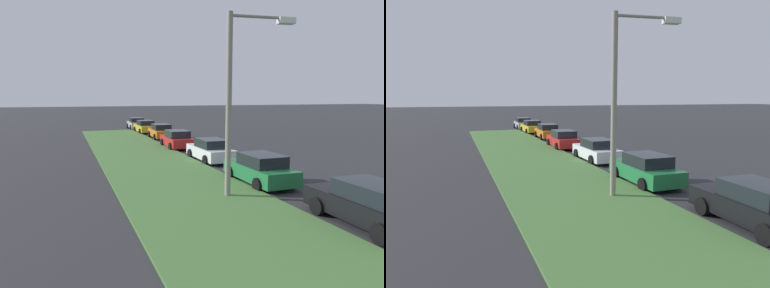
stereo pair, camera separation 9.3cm
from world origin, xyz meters
TOP-DOWN VIEW (x-y plane):
  - grass_median at (10.00, 8.25)m, footprint 60.00×6.00m
  - parked_car_black at (5.49, 3.95)m, footprint 4.34×2.09m
  - parked_car_green at (11.53, 4.37)m, footprint 4.31×2.03m
  - parked_car_white at (17.80, 4.26)m, footprint 4.31×2.04m
  - parked_car_red at (24.05, 4.57)m, footprint 4.35×2.11m
  - parked_car_orange at (30.80, 4.09)m, footprint 4.36×2.14m
  - parked_car_yellow at (36.65, 4.39)m, footprint 4.33×2.07m
  - parked_car_silver at (41.96, 4.40)m, footprint 4.35×2.12m
  - streetlight at (9.85, 6.57)m, footprint 0.66×2.87m

SIDE VIEW (x-z plane):
  - grass_median at x=10.00m, z-range 0.00..0.12m
  - parked_car_black at x=5.49m, z-range -0.02..1.45m
  - parked_car_green at x=11.53m, z-range -0.02..1.45m
  - parked_car_white at x=17.80m, z-range -0.02..1.45m
  - parked_car_red at x=24.05m, z-range -0.02..1.45m
  - parked_car_orange at x=30.80m, z-range -0.02..1.45m
  - parked_car_yellow at x=36.65m, z-range -0.02..1.45m
  - parked_car_silver at x=41.96m, z-range -0.02..1.45m
  - streetlight at x=9.85m, z-range 0.64..8.14m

